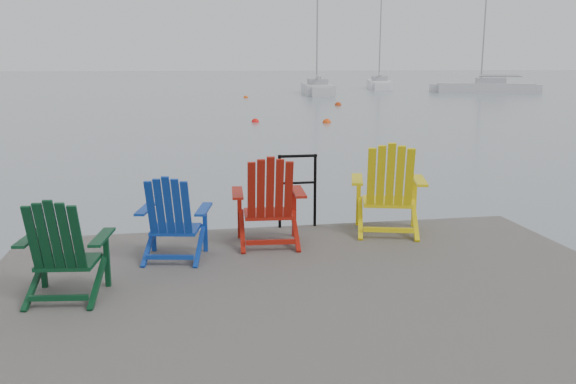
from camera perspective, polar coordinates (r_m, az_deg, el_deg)
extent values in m
plane|color=slate|center=(5.43, 3.34, -15.23)|extent=(400.00, 400.00, 0.00)
cube|color=#292624|center=(5.26, 3.40, -11.35)|extent=(6.00, 5.00, 0.20)
cylinder|color=black|center=(7.58, -21.58, -10.40)|extent=(0.26, 0.26, 1.20)
cylinder|color=black|center=(7.52, -0.67, -9.73)|extent=(0.26, 0.26, 1.20)
cylinder|color=black|center=(8.37, 18.07, -8.04)|extent=(0.26, 0.26, 1.20)
cylinder|color=black|center=(7.39, -0.78, 0.04)|extent=(0.04, 0.04, 0.90)
cylinder|color=black|center=(7.48, 2.54, 0.16)|extent=(0.04, 0.04, 0.90)
cylinder|color=black|center=(7.36, 0.90, 3.38)|extent=(0.48, 0.04, 0.04)
cylinder|color=black|center=(7.41, 0.89, 0.86)|extent=(0.44, 0.03, 0.03)
cube|color=#093219|center=(5.64, -19.83, -6.18)|extent=(0.53, 0.48, 0.04)
cube|color=#093219|center=(5.90, -21.95, -5.96)|extent=(0.05, 0.05, 0.50)
cube|color=#093219|center=(5.73, -16.58, -6.07)|extent=(0.05, 0.05, 0.50)
cube|color=#093219|center=(5.66, -23.01, -3.99)|extent=(0.18, 0.56, 0.02)
cube|color=#093219|center=(5.47, -17.00, -4.06)|extent=(0.18, 0.56, 0.02)
cube|color=#093219|center=(5.29, -20.97, -4.05)|extent=(0.47, 0.29, 0.62)
cube|color=#0E3496|center=(6.44, -10.46, -3.46)|extent=(0.54, 0.50, 0.03)
cube|color=#0E3496|center=(6.68, -12.49, -3.34)|extent=(0.05, 0.05, 0.50)
cube|color=#0E3496|center=(6.57, -7.75, -3.42)|extent=(0.05, 0.05, 0.50)
cube|color=#0E3496|center=(6.44, -13.18, -1.54)|extent=(0.21, 0.55, 0.02)
cube|color=#0E3496|center=(6.31, -7.89, -1.60)|extent=(0.21, 0.55, 0.02)
cube|color=#0E3496|center=(6.10, -11.10, -1.49)|extent=(0.47, 0.31, 0.61)
cube|color=maroon|center=(6.83, -1.87, -2.04)|extent=(0.57, 0.51, 0.04)
cube|color=maroon|center=(7.02, -4.55, -2.07)|extent=(0.05, 0.05, 0.56)
cube|color=maroon|center=(7.06, 0.57, -1.95)|extent=(0.05, 0.05, 0.56)
cube|color=maroon|center=(6.74, -4.75, -0.08)|extent=(0.16, 0.62, 0.03)
cube|color=maroon|center=(6.79, 0.98, 0.04)|extent=(0.16, 0.62, 0.03)
cube|color=maroon|center=(6.44, -1.69, 0.15)|extent=(0.51, 0.29, 0.69)
cube|color=yellow|center=(7.39, 9.28, -0.91)|extent=(0.69, 0.65, 0.04)
cube|color=yellow|center=(7.60, 6.61, -0.85)|extent=(0.07, 0.07, 0.61)
cube|color=yellow|center=(7.64, 11.72, -0.95)|extent=(0.07, 0.07, 0.61)
cube|color=yellow|center=(7.30, 6.48, 1.19)|extent=(0.30, 0.67, 0.03)
cube|color=yellow|center=(7.35, 12.21, 1.06)|extent=(0.30, 0.67, 0.03)
cube|color=yellow|center=(6.98, 9.55, 1.35)|extent=(0.59, 0.41, 0.74)
cube|color=silver|center=(50.82, 2.73, 9.44)|extent=(3.29, 8.52, 1.10)
cube|color=#9E9EA3|center=(50.38, 2.78, 10.22)|extent=(1.84, 2.68, 0.55)
cylinder|color=gray|center=(51.31, 2.75, 15.88)|extent=(0.12, 0.12, 10.37)
cube|color=white|center=(62.02, 8.51, 9.78)|extent=(3.96, 8.16, 1.10)
cube|color=#9E9EA3|center=(61.61, 8.56, 10.42)|extent=(1.98, 2.65, 0.55)
cylinder|color=gray|center=(62.46, 8.65, 14.83)|extent=(0.12, 0.12, 9.87)
cube|color=#BCBCC0|center=(55.77, 17.97, 9.11)|extent=(8.15, 4.67, 1.10)
cube|color=#9E9EA3|center=(55.80, 18.42, 9.80)|extent=(2.73, 2.17, 0.55)
cylinder|color=gray|center=(55.77, 17.92, 14.78)|extent=(0.12, 0.12, 9.91)
sphere|color=#EF470E|center=(26.01, 3.65, 6.48)|extent=(0.36, 0.36, 0.36)
sphere|color=red|center=(26.29, -3.08, 6.54)|extent=(0.33, 0.33, 0.33)
sphere|color=#B8340A|center=(37.01, 4.71, 8.09)|extent=(0.41, 0.41, 0.41)
sphere|color=#F14F0E|center=(45.03, -3.97, 8.79)|extent=(0.33, 0.33, 0.33)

